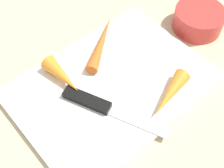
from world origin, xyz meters
TOP-DOWN VIEW (x-y plane):
  - ground_plane at (0.00, 0.00)m, footprint 1.40×1.40m
  - cutting_board at (0.00, 0.00)m, footprint 0.36×0.26m
  - knife at (-0.05, -0.01)m, footprint 0.10×0.19m
  - carrot_shortest at (-0.06, 0.07)m, footprint 0.03×0.09m
  - carrot_longest at (0.05, 0.09)m, footprint 0.13×0.10m
  - carrot_medium at (0.06, -0.09)m, footprint 0.11×0.06m
  - small_bowl at (0.25, -0.00)m, footprint 0.11×0.11m

SIDE VIEW (x-z plane):
  - ground_plane at x=0.00m, z-range 0.00..0.00m
  - cutting_board at x=0.00m, z-range 0.00..0.01m
  - knife at x=-0.05m, z-range 0.01..0.02m
  - small_bowl at x=0.25m, z-range 0.00..0.05m
  - carrot_longest at x=0.05m, z-range 0.01..0.04m
  - carrot_medium at x=0.06m, z-range 0.01..0.04m
  - carrot_shortest at x=-0.06m, z-range 0.01..0.04m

